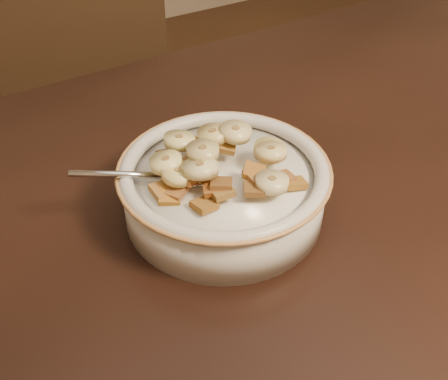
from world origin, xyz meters
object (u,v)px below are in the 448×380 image
table (408,215)px  chair (108,131)px  spoon (191,176)px  cereal_bowl (224,194)px

table → chair: size_ratio=1.43×
chair → spoon: (-0.10, -0.58, 0.31)m
table → spoon: (-0.21, 0.10, 0.07)m
table → chair: (-0.11, 0.68, -0.24)m
table → chair: chair is taller
spoon → chair: bearing=-169.8°
chair → spoon: chair is taller
table → cereal_bowl: size_ratio=6.96×
table → cereal_bowl: bearing=153.7°
cereal_bowl → table: bearing=-25.3°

